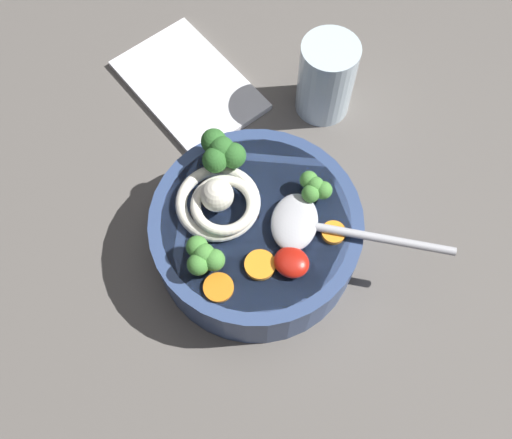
# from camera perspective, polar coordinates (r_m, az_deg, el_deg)

# --- Properties ---
(table_slab) EXTENTS (1.18, 1.18, 0.03)m
(table_slab) POSITION_cam_1_polar(r_m,az_deg,el_deg) (0.63, -2.70, -0.89)
(table_slab) COLOR #5B5651
(table_slab) RESTS_ON ground
(soup_bowl) EXTENTS (0.21, 0.21, 0.07)m
(soup_bowl) POSITION_cam_1_polar(r_m,az_deg,el_deg) (0.57, 0.00, -1.40)
(soup_bowl) COLOR #334775
(soup_bowl) RESTS_ON table_slab
(noodle_pile) EXTENTS (0.09, 0.09, 0.04)m
(noodle_pile) POSITION_cam_1_polar(r_m,az_deg,el_deg) (0.53, -3.50, 1.72)
(noodle_pile) COLOR silver
(noodle_pile) RESTS_ON soup_bowl
(soup_spoon) EXTENTS (0.17, 0.08, 0.02)m
(soup_spoon) POSITION_cam_1_polar(r_m,az_deg,el_deg) (0.53, 5.35, -0.59)
(soup_spoon) COLOR #B7B7BC
(soup_spoon) RESTS_ON soup_bowl
(chili_sauce_dollop) EXTENTS (0.03, 0.03, 0.01)m
(chili_sauce_dollop) POSITION_cam_1_polar(r_m,az_deg,el_deg) (0.51, 3.62, -4.35)
(chili_sauce_dollop) COLOR #B2190F
(chili_sauce_dollop) RESTS_ON soup_bowl
(broccoli_floret_far) EXTENTS (0.04, 0.03, 0.03)m
(broccoli_floret_far) POSITION_cam_1_polar(r_m,az_deg,el_deg) (0.50, -5.36, -3.74)
(broccoli_floret_far) COLOR #7A9E60
(broccoli_floret_far) RESTS_ON soup_bowl
(broccoli_floret_front) EXTENTS (0.05, 0.04, 0.04)m
(broccoli_floret_front) POSITION_cam_1_polar(r_m,az_deg,el_deg) (0.55, -3.57, 6.87)
(broccoli_floret_front) COLOR #7A9E60
(broccoli_floret_front) RESTS_ON soup_bowl
(broccoli_floret_right) EXTENTS (0.03, 0.03, 0.03)m
(broccoli_floret_right) POSITION_cam_1_polar(r_m,az_deg,el_deg) (0.54, 5.94, 3.25)
(broccoli_floret_right) COLOR #7A9E60
(broccoli_floret_right) RESTS_ON soup_bowl
(carrot_slice_rear) EXTENTS (0.03, 0.03, 0.01)m
(carrot_slice_rear) POSITION_cam_1_polar(r_m,az_deg,el_deg) (0.52, 0.41, -4.62)
(carrot_slice_rear) COLOR orange
(carrot_slice_rear) RESTS_ON soup_bowl
(carrot_slice_near_spoon) EXTENTS (0.02, 0.02, 0.01)m
(carrot_slice_near_spoon) POSITION_cam_1_polar(r_m,az_deg,el_deg) (0.53, 7.86, -1.32)
(carrot_slice_near_spoon) COLOR orange
(carrot_slice_near_spoon) RESTS_ON soup_bowl
(carrot_slice_left) EXTENTS (0.03, 0.03, 0.00)m
(carrot_slice_left) POSITION_cam_1_polar(r_m,az_deg,el_deg) (0.51, -3.82, -6.89)
(carrot_slice_left) COLOR orange
(carrot_slice_left) RESTS_ON soup_bowl
(drinking_glass) EXTENTS (0.06, 0.06, 0.10)m
(drinking_glass) POSITION_cam_1_polar(r_m,az_deg,el_deg) (0.66, 7.13, 14.02)
(drinking_glass) COLOR silver
(drinking_glass) RESTS_ON table_slab
(folded_napkin) EXTENTS (0.21, 0.18, 0.01)m
(folded_napkin) POSITION_cam_1_polar(r_m,az_deg,el_deg) (0.71, -6.81, 13.38)
(folded_napkin) COLOR white
(folded_napkin) RESTS_ON table_slab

